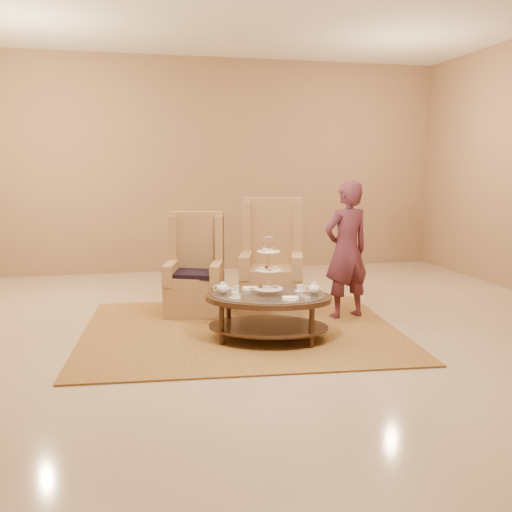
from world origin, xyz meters
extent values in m
plane|color=#C0AA8F|center=(0.00, 0.00, 0.00)|extent=(8.00, 8.00, 0.00)
cube|color=silver|center=(0.00, 0.00, 0.00)|extent=(8.00, 8.00, 0.02)
cube|color=#9A7654|center=(0.00, 4.00, 1.75)|extent=(8.00, 0.04, 3.50)
cube|color=olive|center=(-0.18, 0.25, 0.01)|extent=(3.52, 3.02, 0.02)
cylinder|color=black|center=(-0.47, -0.23, 0.21)|extent=(0.07, 0.07, 0.41)
cylinder|color=black|center=(0.36, -0.50, 0.21)|extent=(0.07, 0.07, 0.41)
cylinder|color=black|center=(-0.32, 0.21, 0.21)|extent=(0.07, 0.07, 0.41)
cylinder|color=black|center=(0.50, -0.07, 0.21)|extent=(0.07, 0.07, 0.41)
cylinder|color=silver|center=(0.02, -0.15, 0.73)|extent=(0.01, 0.01, 0.52)
torus|color=silver|center=(0.02, -0.15, 0.99)|extent=(0.13, 0.05, 0.13)
cylinder|color=white|center=(0.02, -0.15, 0.53)|extent=(0.37, 0.37, 0.01)
cylinder|color=white|center=(0.02, -0.15, 0.72)|extent=(0.33, 0.33, 0.01)
cylinder|color=white|center=(0.02, -0.15, 0.91)|extent=(0.29, 0.29, 0.01)
cylinder|color=#B45F5C|center=(0.09, -0.17, 0.56)|extent=(0.05, 0.05, 0.03)
cylinder|color=#E2B471|center=(0.04, -0.07, 0.56)|extent=(0.05, 0.05, 0.03)
cylinder|color=brown|center=(-0.06, -0.12, 0.56)|extent=(0.05, 0.05, 0.03)
cylinder|color=beige|center=(-0.01, -0.22, 0.56)|extent=(0.05, 0.05, 0.03)
ellipsoid|color=#E2B471|center=(0.09, -0.15, 0.74)|extent=(0.06, 0.06, 0.03)
ellipsoid|color=brown|center=(0.02, -0.08, 0.74)|extent=(0.06, 0.06, 0.03)
ellipsoid|color=beige|center=(-0.05, -0.15, 0.74)|extent=(0.06, 0.06, 0.03)
ellipsoid|color=#B45F5C|center=(0.02, -0.22, 0.74)|extent=(0.06, 0.06, 0.03)
cube|color=brown|center=(0.08, -0.13, 0.92)|extent=(0.05, 0.04, 0.02)
cube|color=beige|center=(0.00, -0.09, 0.92)|extent=(0.05, 0.04, 0.02)
cube|color=#B45F5C|center=(-0.04, -0.16, 0.92)|extent=(0.05, 0.04, 0.02)
cube|color=#E2B471|center=(0.04, -0.21, 0.92)|extent=(0.05, 0.04, 0.02)
ellipsoid|color=white|center=(-0.42, -0.02, 0.53)|extent=(0.16, 0.16, 0.10)
cylinder|color=white|center=(-0.42, -0.02, 0.58)|extent=(0.07, 0.07, 0.01)
sphere|color=white|center=(-0.42, -0.02, 0.59)|extent=(0.03, 0.03, 0.02)
cone|color=white|center=(-0.35, -0.05, 0.53)|extent=(0.08, 0.05, 0.05)
torus|color=white|center=(-0.48, 0.00, 0.53)|extent=(0.07, 0.03, 0.07)
ellipsoid|color=white|center=(0.47, -0.24, 0.53)|extent=(0.16, 0.16, 0.10)
cylinder|color=white|center=(0.47, -0.24, 0.58)|extent=(0.07, 0.07, 0.01)
sphere|color=white|center=(0.47, -0.24, 0.59)|extent=(0.03, 0.03, 0.02)
cone|color=white|center=(0.54, -0.27, 0.53)|extent=(0.08, 0.05, 0.05)
torus|color=white|center=(0.41, -0.22, 0.53)|extent=(0.07, 0.03, 0.07)
cylinder|color=white|center=(-0.33, -0.23, 0.48)|extent=(0.14, 0.14, 0.01)
cylinder|color=white|center=(-0.33, -0.23, 0.51)|extent=(0.08, 0.08, 0.06)
torus|color=white|center=(-0.30, -0.24, 0.51)|extent=(0.04, 0.02, 0.04)
cylinder|color=white|center=(0.37, -0.07, 0.48)|extent=(0.14, 0.14, 0.01)
cylinder|color=white|center=(0.37, -0.07, 0.51)|extent=(0.08, 0.08, 0.06)
torus|color=white|center=(0.41, -0.08, 0.51)|extent=(0.04, 0.02, 0.04)
cylinder|color=white|center=(-0.11, 0.11, 0.48)|extent=(0.21, 0.21, 0.01)
cube|color=white|center=(-0.11, 0.11, 0.49)|extent=(0.16, 0.12, 0.02)
cylinder|color=white|center=(0.17, -0.42, 0.48)|extent=(0.21, 0.21, 0.01)
cube|color=white|center=(0.17, -0.42, 0.49)|extent=(0.16, 0.12, 0.02)
cylinder|color=white|center=(-0.26, 0.05, 0.50)|extent=(0.06, 0.06, 0.06)
cylinder|color=white|center=(0.35, -0.41, 0.48)|extent=(0.07, 0.07, 0.01)
cylinder|color=#B45F5C|center=(0.35, -0.41, 0.49)|extent=(0.05, 0.05, 0.01)
cylinder|color=white|center=(0.34, -0.31, 0.48)|extent=(0.07, 0.07, 0.01)
cylinder|color=brown|center=(0.34, -0.31, 0.49)|extent=(0.05, 0.05, 0.01)
cylinder|color=white|center=(-0.30, 0.15, 0.48)|extent=(0.07, 0.07, 0.01)
cylinder|color=beige|center=(-0.30, 0.15, 0.49)|extent=(0.05, 0.05, 0.01)
cube|color=#A87B4F|center=(-0.58, 1.06, 0.19)|extent=(0.79, 0.79, 0.39)
cube|color=#A87B4F|center=(-0.59, 1.01, 0.43)|extent=(0.67, 0.67, 0.09)
cube|color=#A87B4F|center=(-0.51, 1.32, 0.60)|extent=(0.66, 0.29, 1.20)
cube|color=#A87B4F|center=(-0.79, 1.35, 0.88)|extent=(0.14, 0.22, 0.55)
cube|color=#A87B4F|center=(-0.25, 1.21, 0.88)|extent=(0.14, 0.22, 0.55)
cube|color=#A87B4F|center=(-0.85, 1.08, 0.51)|extent=(0.25, 0.59, 0.24)
cube|color=#A87B4F|center=(-0.33, 0.94, 0.51)|extent=(0.25, 0.59, 0.24)
cube|color=black|center=(-0.60, 0.99, 0.50)|extent=(0.65, 0.62, 0.06)
cube|color=#A87B4F|center=(0.35, 1.02, 0.22)|extent=(0.90, 0.90, 0.44)
cube|color=#A87B4F|center=(0.33, 0.97, 0.49)|extent=(0.77, 0.77, 0.10)
cube|color=#A87B4F|center=(0.43, 1.31, 0.68)|extent=(0.74, 0.34, 1.36)
cube|color=#A87B4F|center=(0.12, 1.36, 0.99)|extent=(0.16, 0.25, 0.63)
cube|color=#A87B4F|center=(0.72, 1.19, 0.99)|extent=(0.16, 0.25, 0.63)
cube|color=#A87B4F|center=(0.04, 1.06, 0.57)|extent=(0.30, 0.67, 0.27)
cube|color=#A87B4F|center=(0.62, 0.89, 0.57)|extent=(0.30, 0.67, 0.27)
imported|color=#532331|center=(1.10, 0.51, 0.79)|extent=(0.65, 0.50, 1.58)
camera|label=1|loc=(-1.31, -5.53, 1.72)|focal=40.00mm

